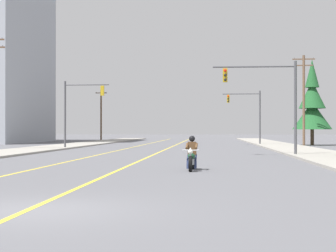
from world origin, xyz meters
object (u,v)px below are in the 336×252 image
(utility_pole_right_far, at_px, (304,97))
(traffic_signal_mid_right, at_px, (249,109))
(traffic_signal_near_right, at_px, (271,93))
(conifer_tree_right_verge_far, at_px, (312,106))
(utility_pole_left_far, at_px, (101,114))
(traffic_signal_near_left, at_px, (78,104))
(motorcycle_with_rider, at_px, (192,156))

(utility_pole_right_far, bearing_deg, traffic_signal_mid_right, 132.82)
(traffic_signal_near_right, bearing_deg, conifer_tree_right_verge_far, 74.14)
(traffic_signal_near_right, xyz_separation_m, conifer_tree_right_verge_far, (7.41, 26.07, 0.26))
(traffic_signal_mid_right, relative_size, utility_pole_left_far, 0.77)
(traffic_signal_near_left, height_order, conifer_tree_right_verge_far, conifer_tree_right_verge_far)
(traffic_signal_near_right, distance_m, traffic_signal_mid_right, 27.12)
(conifer_tree_right_verge_far, bearing_deg, traffic_signal_mid_right, 171.45)
(traffic_signal_mid_right, height_order, conifer_tree_right_verge_far, conifer_tree_right_verge_far)
(traffic_signal_mid_right, distance_m, utility_pole_left_far, 31.85)
(traffic_signal_mid_right, relative_size, conifer_tree_right_verge_far, 0.65)
(traffic_signal_near_right, distance_m, utility_pole_right_far, 22.26)
(traffic_signal_near_left, relative_size, traffic_signal_mid_right, 1.00)
(traffic_signal_near_right, xyz_separation_m, traffic_signal_near_left, (-16.10, 13.37, -0.08))
(motorcycle_with_rider, bearing_deg, traffic_signal_near_right, 70.02)
(utility_pole_right_far, bearing_deg, traffic_signal_near_left, -159.57)
(traffic_signal_near_right, xyz_separation_m, utility_pole_right_far, (5.72, 21.49, 0.96))
(motorcycle_with_rider, xyz_separation_m, utility_pole_left_far, (-16.54, 63.40, 3.61))
(motorcycle_with_rider, distance_m, traffic_signal_near_right, 14.35)
(motorcycle_with_rider, distance_m, conifer_tree_right_verge_far, 41.16)
(motorcycle_with_rider, relative_size, utility_pole_right_far, 0.23)
(traffic_signal_near_right, bearing_deg, traffic_signal_mid_right, 88.92)
(motorcycle_with_rider, distance_m, traffic_signal_near_left, 28.97)
(traffic_signal_mid_right, xyz_separation_m, utility_pole_left_far, (-21.80, 23.22, 0.13))
(motorcycle_with_rider, height_order, traffic_signal_near_left, traffic_signal_near_left)
(traffic_signal_near_right, relative_size, utility_pole_right_far, 0.66)
(motorcycle_with_rider, xyz_separation_m, conifer_tree_right_verge_far, (12.16, 39.14, 3.81))
(traffic_signal_near_right, bearing_deg, traffic_signal_near_left, 140.29)
(motorcycle_with_rider, relative_size, traffic_signal_near_right, 0.35)
(traffic_signal_mid_right, bearing_deg, traffic_signal_near_left, -140.39)
(utility_pole_left_far, bearing_deg, traffic_signal_mid_right, -46.81)
(motorcycle_with_rider, xyz_separation_m, traffic_signal_mid_right, (5.26, 40.18, 3.48))
(traffic_signal_near_left, distance_m, utility_pole_right_far, 23.30)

